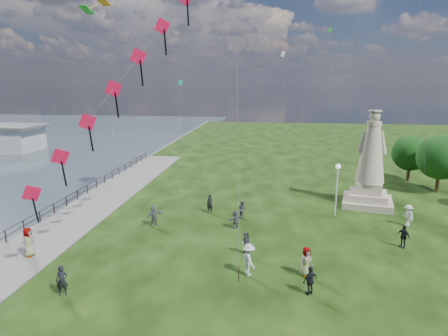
# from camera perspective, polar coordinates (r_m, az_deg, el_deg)

# --- Properties ---
(waterfront) EXTENTS (200.00, 200.00, 1.51)m
(waterfront) POSITION_cam_1_polar(r_m,az_deg,el_deg) (32.78, -25.56, -8.40)
(waterfront) COLOR #384D55
(waterfront) RESTS_ON ground
(statue) EXTENTS (5.14, 5.14, 8.75)m
(statue) POSITION_cam_1_polar(r_m,az_deg,el_deg) (36.55, 21.36, -0.36)
(statue) COLOR #BBA78D
(statue) RESTS_ON ground
(lamppost) EXTENTS (0.42, 0.42, 4.53)m
(lamppost) POSITION_cam_1_polar(r_m,az_deg,el_deg) (32.76, 16.89, -1.57)
(lamppost) COLOR silver
(lamppost) RESTS_ON ground
(tree_row) EXTENTS (8.33, 13.59, 6.02)m
(tree_row) POSITION_cam_1_polar(r_m,az_deg,el_deg) (44.28, 30.20, 1.08)
(tree_row) COLOR #382314
(tree_row) RESTS_ON ground
(person_0) EXTENTS (0.71, 0.58, 1.68)m
(person_0) POSITION_cam_1_polar(r_m,az_deg,el_deg) (22.55, -23.47, -15.47)
(person_0) COLOR black
(person_0) RESTS_ON ground
(person_1) EXTENTS (0.83, 0.90, 1.57)m
(person_1) POSITION_cam_1_polar(r_m,az_deg,el_deg) (25.19, 3.35, -11.40)
(person_1) COLOR #595960
(person_1) RESTS_ON ground
(person_2) EXTENTS (1.18, 1.41, 1.94)m
(person_2) POSITION_cam_1_polar(r_m,az_deg,el_deg) (22.71, 3.80, -13.76)
(person_2) COLOR silver
(person_2) RESTS_ON ground
(person_3) EXTENTS (1.05, 0.95, 1.61)m
(person_3) POSITION_cam_1_polar(r_m,az_deg,el_deg) (21.39, 13.01, -16.37)
(person_3) COLOR black
(person_3) RESTS_ON ground
(person_4) EXTENTS (1.02, 0.93, 1.79)m
(person_4) POSITION_cam_1_polar(r_m,az_deg,el_deg) (23.11, 12.40, -13.76)
(person_4) COLOR #595960
(person_4) RESTS_ON ground
(person_5) EXTENTS (1.46, 1.70, 1.71)m
(person_5) POSITION_cam_1_polar(r_m,az_deg,el_deg) (30.38, -10.62, -7.11)
(person_5) COLOR #595960
(person_5) RESTS_ON ground
(person_6) EXTENTS (0.65, 0.48, 1.64)m
(person_6) POSITION_cam_1_polar(r_m,az_deg,el_deg) (32.78, -2.16, -5.45)
(person_6) COLOR black
(person_6) RESTS_ON ground
(person_7) EXTENTS (0.88, 0.82, 1.54)m
(person_7) POSITION_cam_1_polar(r_m,az_deg,el_deg) (31.56, 2.78, -6.29)
(person_7) COLOR #595960
(person_7) RESTS_ON ground
(person_8) EXTENTS (0.91, 1.26, 1.75)m
(person_8) POSITION_cam_1_polar(r_m,az_deg,el_deg) (33.18, 26.25, -6.50)
(person_8) COLOR silver
(person_8) RESTS_ON ground
(person_9) EXTENTS (0.97, 1.03, 1.61)m
(person_9) POSITION_cam_1_polar(r_m,az_deg,el_deg) (28.94, 25.65, -9.36)
(person_9) COLOR black
(person_9) RESTS_ON ground
(person_10) EXTENTS (0.64, 0.98, 1.94)m
(person_10) POSITION_cam_1_polar(r_m,az_deg,el_deg) (27.75, -27.64, -10.16)
(person_10) COLOR #595960
(person_10) RESTS_ON ground
(person_11) EXTENTS (1.33, 1.41, 1.46)m
(person_11) POSITION_cam_1_polar(r_m,az_deg,el_deg) (29.43, 1.75, -7.81)
(person_11) COLOR #595960
(person_11) RESTS_ON ground
(red_kite_train) EXTENTS (10.53, 9.35, 16.82)m
(red_kite_train) POSITION_cam_1_polar(r_m,az_deg,el_deg) (23.04, -16.82, 10.65)
(red_kite_train) COLOR black
(red_kite_train) RESTS_ON ground
(small_kites) EXTENTS (28.50, 16.60, 22.44)m
(small_kites) POSITION_cam_1_polar(r_m,az_deg,el_deg) (39.44, 8.45, 16.12)
(small_kites) COLOR teal
(small_kites) RESTS_ON ground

